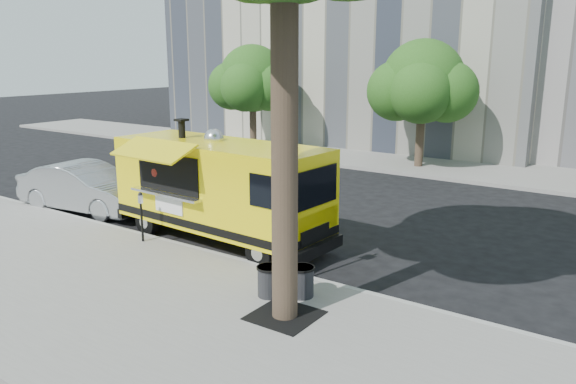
# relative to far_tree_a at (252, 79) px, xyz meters

# --- Properties ---
(ground) EXTENTS (120.00, 120.00, 0.00)m
(ground) POSITION_rel_far_tree_a_xyz_m (10.00, -12.30, -3.78)
(ground) COLOR black
(ground) RESTS_ON ground
(sidewalk) EXTENTS (60.00, 6.00, 0.15)m
(sidewalk) POSITION_rel_far_tree_a_xyz_m (10.00, -16.30, -3.70)
(sidewalk) COLOR gray
(sidewalk) RESTS_ON ground
(curb) EXTENTS (60.00, 0.14, 0.16)m
(curb) POSITION_rel_far_tree_a_xyz_m (10.00, -13.23, -3.70)
(curb) COLOR #999993
(curb) RESTS_ON ground
(far_sidewalk) EXTENTS (60.00, 5.00, 0.15)m
(far_sidewalk) POSITION_rel_far_tree_a_xyz_m (10.00, 1.20, -3.70)
(far_sidewalk) COLOR gray
(far_sidewalk) RESTS_ON ground
(tree_well) EXTENTS (1.20, 1.20, 0.02)m
(tree_well) POSITION_rel_far_tree_a_xyz_m (12.60, -15.10, -3.62)
(tree_well) COLOR black
(tree_well) RESTS_ON sidewalk
(far_tree_a) EXTENTS (3.42, 3.42, 5.36)m
(far_tree_a) POSITION_rel_far_tree_a_xyz_m (0.00, 0.00, 0.00)
(far_tree_a) COLOR #33261C
(far_tree_a) RESTS_ON far_sidewalk
(far_tree_b) EXTENTS (3.60, 3.60, 5.50)m
(far_tree_b) POSITION_rel_far_tree_a_xyz_m (9.00, 0.40, 0.06)
(far_tree_b) COLOR #33261C
(far_tree_b) RESTS_ON far_sidewalk
(sign_post) EXTENTS (0.28, 0.06, 3.00)m
(sign_post) POSITION_rel_far_tree_a_xyz_m (11.55, -13.85, -1.93)
(sign_post) COLOR silver
(sign_post) RESTS_ON sidewalk
(parking_meter) EXTENTS (0.11, 0.11, 1.33)m
(parking_meter) POSITION_rel_far_tree_a_xyz_m (7.00, -13.65, -2.79)
(parking_meter) COLOR black
(parking_meter) RESTS_ON sidewalk
(food_truck) EXTENTS (6.62, 3.17, 3.21)m
(food_truck) POSITION_rel_far_tree_a_xyz_m (8.36, -12.13, -2.27)
(food_truck) COLOR yellow
(food_truck) RESTS_ON ground
(sedan) EXTENTS (4.90, 2.20, 1.56)m
(sedan) POSITION_rel_far_tree_a_xyz_m (2.81, -12.30, -2.99)
(sedan) COLOR #A3A6AA
(sedan) RESTS_ON ground
(trash_bin_left) EXTENTS (0.53, 0.53, 0.63)m
(trash_bin_left) POSITION_rel_far_tree_a_xyz_m (11.82, -14.53, -3.29)
(trash_bin_left) COLOR black
(trash_bin_left) RESTS_ON sidewalk
(trash_bin_right) EXTENTS (0.53, 0.53, 0.63)m
(trash_bin_right) POSITION_rel_far_tree_a_xyz_m (12.37, -14.17, -3.29)
(trash_bin_right) COLOR black
(trash_bin_right) RESTS_ON sidewalk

